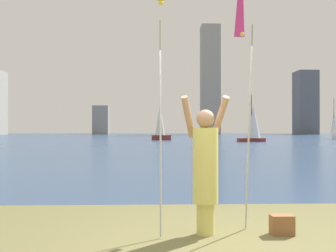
% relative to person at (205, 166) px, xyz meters
% --- Properties ---
extents(ground, '(120.00, 138.00, 0.12)m').
position_rel_person_xyz_m(ground, '(0.07, 50.35, -0.97)').
color(ground, brown).
extents(person, '(0.68, 0.50, 1.86)m').
position_rel_person_xyz_m(person, '(0.00, 0.00, 0.00)').
color(person, '#D8CC66').
rests_on(person, ground).
extents(bag, '(0.30, 0.20, 0.26)m').
position_rel_person_xyz_m(bag, '(1.01, -0.05, -0.78)').
color(bag, brown).
rests_on(bag, ground).
extents(sailboat_0, '(1.13, 1.71, 5.29)m').
position_rel_person_xyz_m(sailboat_0, '(22.51, 47.39, 1.00)').
color(sailboat_0, white).
rests_on(sailboat_0, ground).
extents(sailboat_2, '(3.06, 1.70, 5.04)m').
position_rel_person_xyz_m(sailboat_2, '(9.90, 38.78, 1.02)').
color(sailboat_2, maroon).
rests_on(sailboat_2, ground).
extents(sailboat_4, '(2.39, 1.24, 5.43)m').
position_rel_person_xyz_m(sailboat_4, '(-0.03, 45.01, 1.29)').
color(sailboat_4, maroon).
rests_on(sailboat_4, ground).
extents(skyline_tower_1, '(3.82, 3.26, 6.99)m').
position_rel_person_xyz_m(skyline_tower_1, '(-13.90, 96.30, 2.58)').
color(skyline_tower_1, gray).
rests_on(skyline_tower_1, ground).
extents(skyline_tower_2, '(4.36, 4.68, 25.51)m').
position_rel_person_xyz_m(skyline_tower_2, '(12.29, 91.27, 11.84)').
color(skyline_tower_2, gray).
rests_on(skyline_tower_2, ground).
extents(skyline_tower_3, '(4.71, 5.89, 15.49)m').
position_rel_person_xyz_m(skyline_tower_3, '(36.36, 95.19, 6.83)').
color(skyline_tower_3, '#565B66').
rests_on(skyline_tower_3, ground).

